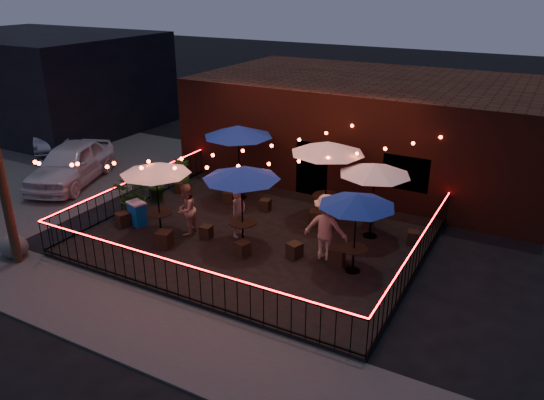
{
  "coord_description": "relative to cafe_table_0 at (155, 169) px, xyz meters",
  "views": [
    {
      "loc": [
        7.63,
        -10.98,
        7.63
      ],
      "look_at": [
        0.24,
        2.54,
        1.23
      ],
      "focal_mm": 35.0,
      "sensor_mm": 36.0,
      "label": 1
    }
  ],
  "objects": [
    {
      "name": "bistro_chair_3",
      "position": [
        0.49,
        3.2,
        -1.97
      ],
      "size": [
        0.46,
        0.46,
        0.44
      ],
      "primitive_type": "cube",
      "rotation": [
        0.0,
        0.0,
        3.46
      ],
      "color": "black",
      "rests_on": "patio"
    },
    {
      "name": "bistro_chair_2",
      "position": [
        -1.68,
        3.18,
        -1.99
      ],
      "size": [
        0.41,
        0.41,
        0.4
      ],
      "primitive_type": "cube",
      "rotation": [
        0.0,
        0.0,
        0.26
      ],
      "color": "black",
      "rests_on": "patio"
    },
    {
      "name": "cooler",
      "position": [
        -1.14,
        0.21,
        -1.78
      ],
      "size": [
        0.71,
        0.6,
        0.8
      ],
      "rotation": [
        0.0,
        0.0,
        -0.3
      ],
      "color": "#0A5BB2",
      "rests_on": "patio"
    },
    {
      "name": "fence_front",
      "position": [
        2.76,
        -2.65,
        -1.68
      ],
      "size": [
        10.0,
        0.04,
        1.04
      ],
      "color": "black",
      "rests_on": "patio"
    },
    {
      "name": "bistro_chair_11",
      "position": [
        7.21,
        3.21,
        -1.99
      ],
      "size": [
        0.4,
        0.4,
        0.4
      ],
      "primitive_type": "cube",
      "rotation": [
        0.0,
        0.0,
        3.34
      ],
      "color": "black",
      "rests_on": "patio"
    },
    {
      "name": "cafe_table_0",
      "position": [
        0.0,
        0.0,
        0.0
      ],
      "size": [
        2.56,
        2.56,
        2.4
      ],
      "rotation": [
        0.0,
        0.0,
        -0.2
      ],
      "color": "black",
      "rests_on": "patio"
    },
    {
      "name": "bistro_chair_6",
      "position": [
        2.0,
        3.24,
        -1.99
      ],
      "size": [
        0.39,
        0.39,
        0.41
      ],
      "primitive_type": "cube",
      "rotation": [
        0.0,
        0.0,
        0.13
      ],
      "color": "black",
      "rests_on": "patio"
    },
    {
      "name": "bistro_chair_1",
      "position": [
        0.67,
        -0.64,
        -1.94
      ],
      "size": [
        0.5,
        0.5,
        0.51
      ],
      "primitive_type": "cube",
      "rotation": [
        0.0,
        0.0,
        3.34
      ],
      "color": "black",
      "rests_on": "patio"
    },
    {
      "name": "potted_shrub_b",
      "position": [
        -1.84,
        2.11,
        -1.53
      ],
      "size": [
        0.74,
        0.6,
        1.32
      ],
      "primitive_type": "imported",
      "rotation": [
        0.0,
        0.0,
        0.02
      ],
      "color": "#1B3E14",
      "rests_on": "patio"
    },
    {
      "name": "bistro_chair_9",
      "position": [
        5.64,
        0.9,
        -1.94
      ],
      "size": [
        0.47,
        0.47,
        0.5
      ],
      "primitive_type": "cube",
      "rotation": [
        0.0,
        0.0,
        3.26
      ],
      "color": "black",
      "rests_on": "patio"
    },
    {
      "name": "bistro_chair_10",
      "position": [
        5.6,
        3.71,
        -1.98
      ],
      "size": [
        0.45,
        0.45,
        0.41
      ],
      "primitive_type": "cube",
      "rotation": [
        0.0,
        0.0,
        0.4
      ],
      "color": "black",
      "rests_on": "patio"
    },
    {
      "name": "sidewalk",
      "position": [
        2.76,
        -3.9,
        -2.31
      ],
      "size": [
        18.0,
        2.5,
        0.05
      ],
      "primitive_type": "cube",
      "color": "#3F3E3A",
      "rests_on": "ground"
    },
    {
      "name": "car_white",
      "position": [
        -6.4,
        2.22,
        -1.51
      ],
      "size": [
        3.53,
        5.23,
        1.65
      ],
      "primitive_type": "imported",
      "rotation": [
        0.0,
        0.0,
        0.36
      ],
      "color": "silver",
      "rests_on": "ground"
    },
    {
      "name": "cafe_table_1",
      "position": [
        0.58,
        3.82,
        0.32
      ],
      "size": [
        3.1,
        3.1,
        2.75
      ],
      "rotation": [
        0.0,
        0.0,
        0.29
      ],
      "color": "black",
      "rests_on": "patio"
    },
    {
      "name": "bistro_chair_8",
      "position": [
        4.41,
        0.68,
        -1.97
      ],
      "size": [
        0.48,
        0.48,
        0.45
      ],
      "primitive_type": "cube",
      "rotation": [
        0.0,
        0.0,
        -0.34
      ],
      "color": "black",
      "rests_on": "patio"
    },
    {
      "name": "patio",
      "position": [
        2.76,
        1.35,
        -2.26
      ],
      "size": [
        10.0,
        8.0,
        0.15
      ],
      "primitive_type": "cube",
      "color": "black",
      "rests_on": "ground"
    },
    {
      "name": "parking_lot",
      "position": [
        -9.24,
        3.35,
        -2.33
      ],
      "size": [
        11.0,
        12.0,
        0.02
      ],
      "primitive_type": "cube",
      "color": "#3F3E3A",
      "rests_on": "ground"
    },
    {
      "name": "cafe_table_5",
      "position": [
        5.89,
        3.05,
        0.02
      ],
      "size": [
        2.2,
        2.2,
        2.42
      ],
      "rotation": [
        0.0,
        0.0,
        -0.0
      ],
      "color": "black",
      "rests_on": "patio"
    },
    {
      "name": "fence_right",
      "position": [
        7.76,
        1.35,
        -1.68
      ],
      "size": [
        0.04,
        8.0,
        1.04
      ],
      "rotation": [
        0.0,
        0.0,
        1.57
      ],
      "color": "black",
      "rests_on": "patio"
    },
    {
      "name": "cafe_table_2",
      "position": [
        2.71,
        0.58,
        0.13
      ],
      "size": [
        2.91,
        2.91,
        2.54
      ],
      "rotation": [
        0.0,
        0.0,
        -0.32
      ],
      "color": "black",
      "rests_on": "patio"
    },
    {
      "name": "fence_left",
      "position": [
        -2.24,
        1.35,
        -1.68
      ],
      "size": [
        0.04,
        8.0,
        1.04
      ],
      "rotation": [
        0.0,
        0.0,
        1.57
      ],
      "color": "black",
      "rests_on": "patio"
    },
    {
      "name": "festoon_lights",
      "position": [
        1.75,
        1.05,
        0.18
      ],
      "size": [
        10.02,
        8.72,
        1.32
      ],
      "color": "red",
      "rests_on": "ground"
    },
    {
      "name": "patron_a",
      "position": [
        2.24,
        1.11,
        -1.42
      ],
      "size": [
        0.47,
        0.62,
        1.54
      ],
      "primitive_type": "imported",
      "rotation": [
        0.0,
        0.0,
        1.37
      ],
      "color": "beige",
      "rests_on": "patio"
    },
    {
      "name": "background_building",
      "position": [
        -15.24,
        8.35,
        0.16
      ],
      "size": [
        12.0,
        9.0,
        5.0
      ],
      "primitive_type": "cube",
      "color": "black",
      "rests_on": "ground"
    },
    {
      "name": "patron_c",
      "position": [
        5.2,
        1.06,
        -1.2
      ],
      "size": [
        1.35,
        0.88,
        1.97
      ],
      "primitive_type": "imported",
      "rotation": [
        0.0,
        0.0,
        3.26
      ],
      "color": "#DDA791",
      "rests_on": "patio"
    },
    {
      "name": "patron_b",
      "position": [
        0.71,
        0.44,
        -1.35
      ],
      "size": [
        0.76,
        0.91,
        1.67
      ],
      "primitive_type": "imported",
      "rotation": [
        0.0,
        0.0,
        -1.41
      ],
      "color": "tan",
      "rests_on": "patio"
    },
    {
      "name": "brick_building",
      "position": [
        3.76,
        9.34,
        -0.34
      ],
      "size": [
        14.0,
        8.0,
        4.0
      ],
      "color": "#3B1910",
      "rests_on": "ground"
    },
    {
      "name": "boulder",
      "position": [
        -3.01,
        -3.07,
        -1.99
      ],
      "size": [
        1.06,
        0.96,
        0.7
      ],
      "primitive_type": "ellipsoid",
      "rotation": [
        0.0,
        0.0,
        0.25
      ],
      "color": "#494A45",
      "rests_on": "ground"
    },
    {
      "name": "bistro_chair_4",
      "position": [
        1.42,
        0.49,
        -1.99
      ],
      "size": [
        0.37,
        0.37,
        0.4
      ],
      "primitive_type": "cube",
      "rotation": [
        0.0,
        0.0,
        0.11
      ],
      "color": "black",
      "rests_on": "patio"
    },
    {
      "name": "cafe_table_3",
      "position": [
        4.09,
        3.65,
        0.28
      ],
      "size": [
        2.73,
        2.73,
        2.7
      ],
      "rotation": [
        0.0,
        0.0,
        0.12
      ],
      "color": "black",
      "rests_on": "patio"
    },
    {
      "name": "bistro_chair_0",
      "position": [
        -1.48,
        -0.12,
        -1.96
      ],
      "size": [
        0.49,
        0.49,
        0.46
      ],
      "primitive_type": "cube",
      "rotation": [
        0.0,
        0.0,
        -0.32
      ],
      "color": "black",
      "rests_on": "patio"
    },
    {
      "name": "cafe_table_4",
      "position": [
        6.19,
        0.74,
        -0.08
      ],
      "size": [
        2.26,
        2.26,
        2.3
      ],
      "rotation": [
        0.0,
        0.0,
        -0.08
      ],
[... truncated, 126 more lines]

